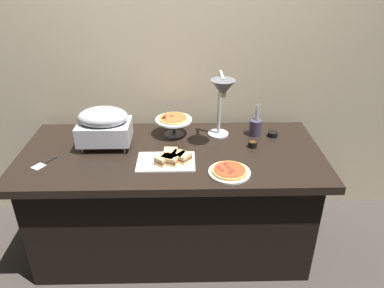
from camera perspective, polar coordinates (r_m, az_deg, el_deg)
ground_plane at (r=2.77m, az=-2.82°, el=-14.98°), size 8.00×8.00×0.00m
back_wall at (r=2.62m, az=-3.20°, el=12.75°), size 4.40×0.04×2.40m
buffet_table at (r=2.52m, az=-3.03°, el=-8.57°), size 1.90×0.84×0.76m
chafing_dish at (r=2.38m, az=-13.53°, el=2.91°), size 0.33×0.23×0.27m
heat_lamp at (r=2.26m, az=4.69°, el=7.81°), size 0.15×0.32×0.46m
pizza_plate_front at (r=2.10m, az=5.84°, el=-4.25°), size 0.24×0.24×0.03m
pizza_plate_center at (r=2.48m, az=-2.87°, el=3.61°), size 0.25×0.25×0.14m
sandwich_platter at (r=2.19m, az=-3.36°, el=-2.33°), size 0.34×0.23×0.06m
sauce_cup_near at (r=2.39m, az=9.40°, el=-0.00°), size 0.06×0.06×0.04m
sauce_cup_far at (r=2.55m, az=12.45°, el=1.55°), size 0.07×0.07×0.03m
utensil_holder at (r=2.53m, az=9.82°, el=2.59°), size 0.08×0.08×0.23m
serving_spatula at (r=2.35m, az=-21.99°, el=-2.80°), size 0.12×0.16×0.01m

